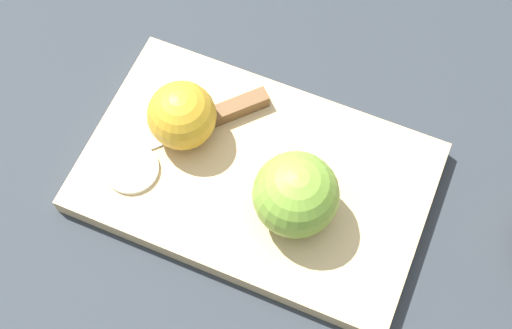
# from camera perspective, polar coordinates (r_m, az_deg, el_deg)

# --- Properties ---
(ground_plane) EXTENTS (4.00, 4.00, 0.00)m
(ground_plane) POSITION_cam_1_polar(r_m,az_deg,el_deg) (0.78, 0.00, -1.39)
(ground_plane) COLOR #282D33
(cutting_board) EXTENTS (0.39, 0.27, 0.02)m
(cutting_board) POSITION_cam_1_polar(r_m,az_deg,el_deg) (0.77, 0.00, -1.03)
(cutting_board) COLOR tan
(cutting_board) RESTS_ON ground_plane
(apple_half_left) EXTENTS (0.09, 0.09, 0.09)m
(apple_half_left) POSITION_cam_1_polar(r_m,az_deg,el_deg) (0.70, 3.22, -2.45)
(apple_half_left) COLOR olive
(apple_half_left) RESTS_ON cutting_board
(apple_half_right) EXTENTS (0.07, 0.07, 0.07)m
(apple_half_right) POSITION_cam_1_polar(r_m,az_deg,el_deg) (0.75, -5.96, 3.93)
(apple_half_right) COLOR gold
(apple_half_right) RESTS_ON cutting_board
(knife) EXTENTS (0.14, 0.12, 0.02)m
(knife) POSITION_cam_1_polar(r_m,az_deg,el_deg) (0.79, -2.26, 4.24)
(knife) COLOR silver
(knife) RESTS_ON cutting_board
(apple_slice) EXTENTS (0.06, 0.06, 0.01)m
(apple_slice) POSITION_cam_1_polar(r_m,az_deg,el_deg) (0.77, -9.91, -0.36)
(apple_slice) COLOR beige
(apple_slice) RESTS_ON cutting_board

